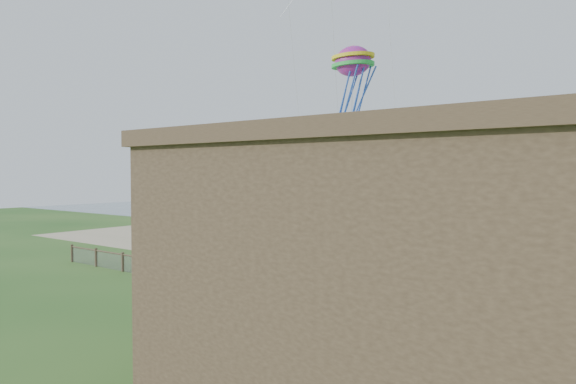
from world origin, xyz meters
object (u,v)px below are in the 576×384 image
Objects in this scene: motel at (501,293)px; chainlink_fence at (267,288)px; octopus_kite at (353,86)px; picnic_table at (278,314)px.

chainlink_fence is at bearing 151.70° from motel.
chainlink_fence is 2.41× the size of motel.
octopus_kite is at bearing 129.39° from motel.
chainlink_fence is at bearing 122.58° from picnic_table.
picnic_table is 17.49m from octopus_kite.
motel is at bearing -28.30° from chainlink_fence.
octopus_kite is (-13.67, 16.65, 8.55)m from motel.
motel is 7.88× the size of picnic_table.
chainlink_fence is 15.02m from octopus_kite.
octopus_kite reaches higher than motel.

